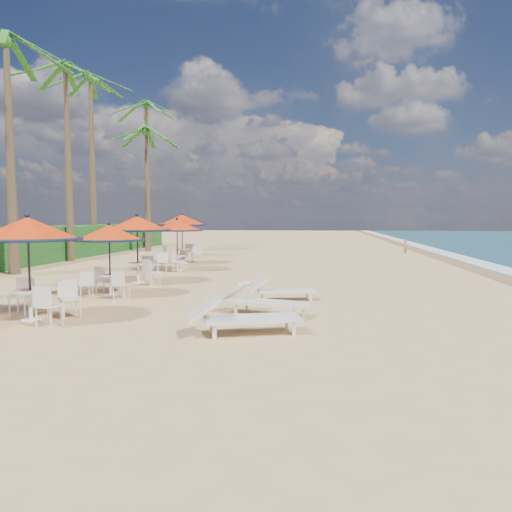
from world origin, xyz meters
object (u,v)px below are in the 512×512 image
at_px(station_1, 108,242).
at_px(station_2, 139,230).
at_px(lounger_mid, 261,300).
at_px(station_0, 31,242).
at_px(lounger_near, 241,316).
at_px(station_3, 177,232).
at_px(station_4, 183,226).
at_px(lounger_far, 279,289).

distance_m(station_1, station_2, 2.97).
distance_m(station_2, lounger_mid, 7.27).
height_order(station_0, lounger_near, station_0).
height_order(station_0, lounger_mid, station_0).
relative_size(station_1, station_2, 0.89).
xyz_separation_m(station_3, station_4, (-0.68, 3.40, 0.18)).
height_order(station_4, lounger_far, station_4).
distance_m(station_0, station_2, 6.52).
distance_m(lounger_near, lounger_far, 4.17).
relative_size(lounger_near, lounger_mid, 1.04).
xyz_separation_m(lounger_mid, lounger_far, (0.27, 2.09, -0.05)).
height_order(lounger_mid, lounger_far, lounger_mid).
height_order(station_3, lounger_far, station_3).
bearing_deg(station_4, station_1, -86.20).
bearing_deg(station_4, lounger_far, -61.76).
relative_size(station_3, lounger_far, 1.20).
height_order(lounger_near, lounger_mid, lounger_near).
relative_size(station_2, lounger_far, 1.27).
bearing_deg(station_2, lounger_far, -30.74).
distance_m(station_0, station_1, 3.58).
relative_size(station_0, station_2, 0.98).
bearing_deg(station_3, station_4, 101.38).
bearing_deg(station_2, lounger_near, -56.70).
relative_size(station_2, lounger_mid, 1.11).
bearing_deg(station_0, station_2, 89.88).
bearing_deg(station_3, lounger_far, -55.16).
xyz_separation_m(station_2, lounger_mid, (4.89, -5.16, -1.51)).
relative_size(station_3, station_4, 0.90).
height_order(station_2, lounger_far, station_2).
xyz_separation_m(station_3, lounger_mid, (4.73, -9.27, -1.33)).
bearing_deg(lounger_far, station_0, -160.57).
xyz_separation_m(station_2, lounger_near, (4.74, -7.22, -1.50)).
distance_m(station_2, station_4, 7.54).
bearing_deg(lounger_near, station_2, 104.83).
distance_m(station_1, lounger_near, 6.37).
bearing_deg(station_4, station_3, -78.62).
relative_size(station_1, station_3, 0.94).
bearing_deg(station_2, station_1, -86.67).
distance_m(station_0, station_4, 14.05).
bearing_deg(station_1, station_2, 93.33).
bearing_deg(station_3, station_1, -89.92).
bearing_deg(station_2, station_3, 87.75).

